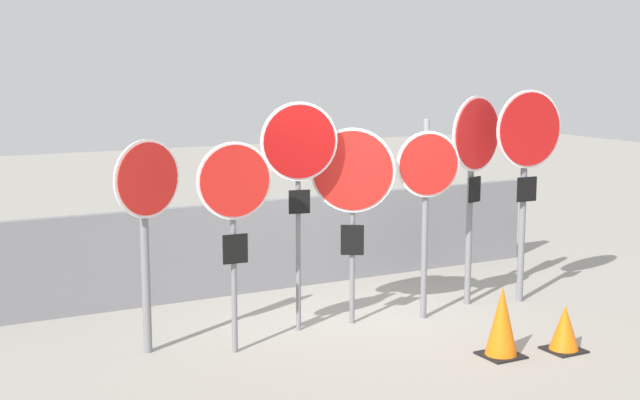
{
  "coord_description": "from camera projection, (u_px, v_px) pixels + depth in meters",
  "views": [
    {
      "loc": [
        -4.93,
        -8.41,
        2.95
      ],
      "look_at": [
        -0.44,
        0.0,
        1.43
      ],
      "focal_mm": 50.0,
      "sensor_mm": 36.0,
      "label": 1
    }
  ],
  "objects": [
    {
      "name": "stop_sign_5",
      "position": [
        475.0,
        156.0,
        10.5
      ],
      "size": [
        0.86,
        0.28,
        2.52
      ],
      "rotation": [
        0.0,
        0.0,
        0.29
      ],
      "color": "slate",
      "rests_on": "ground"
    },
    {
      "name": "stop_sign_0",
      "position": [
        147.0,
        206.0,
        8.77
      ],
      "size": [
        0.74,
        0.3,
        2.17
      ],
      "rotation": [
        0.0,
        0.0,
        0.35
      ],
      "color": "slate",
      "rests_on": "ground"
    },
    {
      "name": "fence_back",
      "position": [
        286.0,
        243.0,
        11.52
      ],
      "size": [
        7.6,
        0.12,
        1.17
      ],
      "color": "slate",
      "rests_on": "ground"
    },
    {
      "name": "stop_sign_4",
      "position": [
        427.0,
        182.0,
        9.94
      ],
      "size": [
        0.73,
        0.21,
        2.28
      ],
      "rotation": [
        0.0,
        0.0,
        -0.23
      ],
      "color": "slate",
      "rests_on": "ground"
    },
    {
      "name": "traffic_cone_0",
      "position": [
        565.0,
        328.0,
        9.04
      ],
      "size": [
        0.36,
        0.36,
        0.48
      ],
      "color": "black",
      "rests_on": "ground"
    },
    {
      "name": "traffic_cone_1",
      "position": [
        502.0,
        322.0,
        8.86
      ],
      "size": [
        0.39,
        0.39,
        0.72
      ],
      "color": "black",
      "rests_on": "ground"
    },
    {
      "name": "stop_sign_3",
      "position": [
        353.0,
        182.0,
        9.73
      ],
      "size": [
        0.8,
        0.52,
        2.21
      ],
      "rotation": [
        0.0,
        0.0,
        -0.56
      ],
      "color": "slate",
      "rests_on": "ground"
    },
    {
      "name": "stop_sign_2",
      "position": [
        299.0,
        158.0,
        9.42
      ],
      "size": [
        0.83,
        0.2,
        2.5
      ],
      "rotation": [
        0.0,
        0.0,
        -0.2
      ],
      "color": "slate",
      "rests_on": "ground"
    },
    {
      "name": "stop_sign_1",
      "position": [
        234.0,
        199.0,
        8.75
      ],
      "size": [
        0.77,
        0.13,
        2.15
      ],
      "rotation": [
        0.0,
        0.0,
        -0.07
      ],
      "color": "slate",
      "rests_on": "ground"
    },
    {
      "name": "ground_plane",
      "position": [
        354.0,
        322.0,
        10.08
      ],
      "size": [
        40.0,
        40.0,
        0.0
      ],
      "primitive_type": "plane",
      "color": "gray"
    },
    {
      "name": "stop_sign_6",
      "position": [
        527.0,
        152.0,
        10.61
      ],
      "size": [
        0.93,
        0.15,
        2.59
      ],
      "rotation": [
        0.0,
        0.0,
        -0.04
      ],
      "color": "slate",
      "rests_on": "ground"
    }
  ]
}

